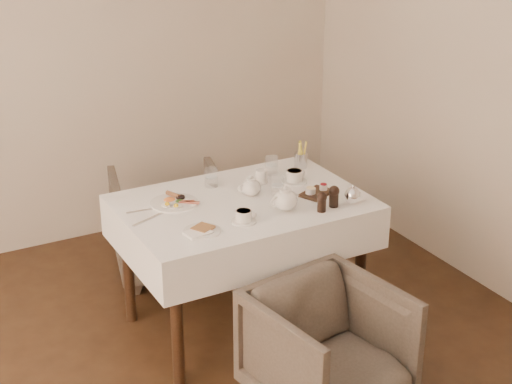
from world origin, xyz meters
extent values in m
plane|color=beige|center=(0.00, 2.50, 1.45)|extent=(4.50, 0.00, 4.50)
cube|color=black|center=(0.75, 0.97, 0.72)|extent=(1.20, 0.80, 0.04)
cube|color=white|center=(0.75, 0.97, 0.64)|extent=(1.28, 0.88, 0.23)
cylinder|color=black|center=(0.21, 1.31, 0.35)|extent=(0.06, 0.06, 0.70)
cylinder|color=black|center=(1.29, 1.31, 0.35)|extent=(0.06, 0.06, 0.70)
cylinder|color=black|center=(0.21, 0.63, 0.35)|extent=(0.06, 0.06, 0.70)
cylinder|color=black|center=(1.29, 0.63, 0.35)|extent=(0.06, 0.06, 0.70)
imported|color=#453A32|center=(0.78, 0.17, 0.30)|extent=(0.72, 0.74, 0.59)
imported|color=#453A32|center=(0.65, 1.78, 0.32)|extent=(0.82, 0.84, 0.63)
cylinder|color=white|center=(0.42, 1.10, 0.76)|extent=(0.25, 0.25, 0.01)
ellipsoid|color=orange|center=(0.41, 1.14, 0.77)|extent=(0.06, 0.06, 0.02)
cylinder|color=brown|center=(0.44, 1.18, 0.77)|extent=(0.06, 0.09, 0.02)
cylinder|color=black|center=(0.47, 1.14, 0.77)|extent=(0.05, 0.05, 0.01)
cube|color=maroon|center=(0.49, 1.06, 0.77)|extent=(0.09, 0.07, 0.01)
ellipsoid|color=#264C19|center=(0.45, 1.10, 0.77)|extent=(0.05, 0.04, 0.02)
cylinder|color=white|center=(0.40, 0.73, 0.76)|extent=(0.18, 0.18, 0.01)
cube|color=brown|center=(0.41, 0.74, 0.77)|extent=(0.12, 0.12, 0.01)
cube|color=white|center=(0.37, 0.71, 0.77)|extent=(0.13, 0.11, 0.02)
cylinder|color=white|center=(0.96, 1.14, 0.80)|extent=(0.07, 0.07, 0.08)
cylinder|color=white|center=(0.63, 0.73, 0.76)|extent=(0.13, 0.13, 0.01)
cylinder|color=white|center=(0.63, 0.73, 0.79)|extent=(0.11, 0.11, 0.05)
cylinder|color=olive|center=(0.63, 0.73, 0.82)|extent=(0.07, 0.07, 0.00)
cylinder|color=white|center=(1.13, 1.06, 0.76)|extent=(0.14, 0.14, 0.01)
cylinder|color=white|center=(1.13, 1.06, 0.79)|extent=(0.10, 0.10, 0.06)
cylinder|color=olive|center=(1.13, 1.06, 0.82)|extent=(0.08, 0.08, 0.00)
cylinder|color=silver|center=(0.70, 1.23, 0.81)|extent=(0.07, 0.07, 0.10)
cylinder|color=silver|center=(0.96, 0.96, 0.81)|extent=(0.07, 0.07, 0.10)
cylinder|color=silver|center=(1.08, 1.23, 0.81)|extent=(0.09, 0.09, 0.10)
cube|color=black|center=(1.14, 0.85, 0.76)|extent=(0.21, 0.18, 0.02)
cylinder|color=white|center=(1.10, 0.85, 0.79)|extent=(0.06, 0.06, 0.03)
cylinder|color=maroon|center=(1.19, 0.86, 0.79)|extent=(0.04, 0.04, 0.03)
cylinder|color=silver|center=(1.28, 1.24, 0.80)|extent=(0.08, 0.08, 0.09)
cube|color=silver|center=(0.26, 1.10, 0.76)|extent=(0.20, 0.04, 0.00)
cube|color=silver|center=(0.23, 0.99, 0.76)|extent=(0.20, 0.10, 0.00)
camera|label=1|loc=(-1.00, -2.39, 2.41)|focal=55.00mm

